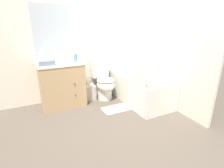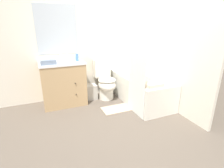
{
  "view_description": "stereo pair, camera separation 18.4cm",
  "coord_description": "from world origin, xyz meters",
  "px_view_note": "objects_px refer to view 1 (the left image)",
  "views": [
    {
      "loc": [
        -1.27,
        -1.96,
        1.58
      ],
      "look_at": [
        0.06,
        0.74,
        0.52
      ],
      "focal_mm": 28.0,
      "sensor_mm": 36.0,
      "label": 1
    },
    {
      "loc": [
        -1.1,
        -2.03,
        1.58
      ],
      "look_at": [
        0.06,
        0.74,
        0.52
      ],
      "focal_mm": 28.0,
      "sensor_mm": 36.0,
      "label": 2
    }
  ],
  "objects_px": {
    "vanity_cabinet": "(62,84)",
    "bathtub": "(139,88)",
    "tissue_box": "(73,58)",
    "hand_towel_folded": "(47,63)",
    "soap_dispenser": "(76,58)",
    "bath_mat": "(117,109)",
    "sink_faucet": "(58,59)",
    "bath_towel_folded": "(153,84)",
    "toilet": "(104,82)",
    "wastebasket": "(89,93)"
  },
  "relations": [
    {
      "from": "vanity_cabinet",
      "to": "bathtub",
      "type": "xyz_separation_m",
      "value": [
        1.49,
        -0.48,
        -0.17
      ]
    },
    {
      "from": "tissue_box",
      "to": "hand_towel_folded",
      "type": "xyz_separation_m",
      "value": [
        -0.51,
        -0.19,
        -0.01
      ]
    },
    {
      "from": "soap_dispenser",
      "to": "bath_mat",
      "type": "bearing_deg",
      "value": -48.04
    },
    {
      "from": "soap_dispenser",
      "to": "hand_towel_folded",
      "type": "relative_size",
      "value": 0.63
    },
    {
      "from": "bathtub",
      "to": "soap_dispenser",
      "type": "relative_size",
      "value": 8.71
    },
    {
      "from": "soap_dispenser",
      "to": "hand_towel_folded",
      "type": "distance_m",
      "value": 0.55
    },
    {
      "from": "bathtub",
      "to": "soap_dispenser",
      "type": "bearing_deg",
      "value": 159.13
    },
    {
      "from": "sink_faucet",
      "to": "bath_towel_folded",
      "type": "bearing_deg",
      "value": -43.37
    },
    {
      "from": "bath_towel_folded",
      "to": "toilet",
      "type": "bearing_deg",
      "value": 115.49
    },
    {
      "from": "sink_faucet",
      "to": "toilet",
      "type": "height_order",
      "value": "sink_faucet"
    },
    {
      "from": "bathtub",
      "to": "hand_towel_folded",
      "type": "distance_m",
      "value": 1.88
    },
    {
      "from": "wastebasket",
      "to": "bath_towel_folded",
      "type": "height_order",
      "value": "bath_towel_folded"
    },
    {
      "from": "wastebasket",
      "to": "bath_towel_folded",
      "type": "bearing_deg",
      "value": -53.51
    },
    {
      "from": "sink_faucet",
      "to": "wastebasket",
      "type": "distance_m",
      "value": 0.94
    },
    {
      "from": "toilet",
      "to": "hand_towel_folded",
      "type": "relative_size",
      "value": 2.99
    },
    {
      "from": "soap_dispenser",
      "to": "toilet",
      "type": "bearing_deg",
      "value": -3.03
    },
    {
      "from": "soap_dispenser",
      "to": "bath_towel_folded",
      "type": "height_order",
      "value": "soap_dispenser"
    },
    {
      "from": "vanity_cabinet",
      "to": "hand_towel_folded",
      "type": "bearing_deg",
      "value": -152.57
    },
    {
      "from": "toilet",
      "to": "soap_dispenser",
      "type": "distance_m",
      "value": 0.82
    },
    {
      "from": "vanity_cabinet",
      "to": "soap_dispenser",
      "type": "relative_size",
      "value": 4.99
    },
    {
      "from": "soap_dispenser",
      "to": "bath_towel_folded",
      "type": "distance_m",
      "value": 1.54
    },
    {
      "from": "sink_faucet",
      "to": "bathtub",
      "type": "relative_size",
      "value": 0.09
    },
    {
      "from": "vanity_cabinet",
      "to": "tissue_box",
      "type": "height_order",
      "value": "tissue_box"
    },
    {
      "from": "toilet",
      "to": "wastebasket",
      "type": "distance_m",
      "value": 0.39
    },
    {
      "from": "bathtub",
      "to": "wastebasket",
      "type": "height_order",
      "value": "bathtub"
    },
    {
      "from": "sink_faucet",
      "to": "tissue_box",
      "type": "distance_m",
      "value": 0.3
    },
    {
      "from": "hand_towel_folded",
      "to": "bath_towel_folded",
      "type": "distance_m",
      "value": 1.9
    },
    {
      "from": "wastebasket",
      "to": "hand_towel_folded",
      "type": "distance_m",
      "value": 1.1
    },
    {
      "from": "tissue_box",
      "to": "hand_towel_folded",
      "type": "relative_size",
      "value": 0.5
    },
    {
      "from": "vanity_cabinet",
      "to": "bath_towel_folded",
      "type": "bearing_deg",
      "value": -38.57
    },
    {
      "from": "tissue_box",
      "to": "bath_towel_folded",
      "type": "height_order",
      "value": "tissue_box"
    },
    {
      "from": "tissue_box",
      "to": "bath_mat",
      "type": "relative_size",
      "value": 0.25
    },
    {
      "from": "sink_faucet",
      "to": "soap_dispenser",
      "type": "bearing_deg",
      "value": -37.51
    },
    {
      "from": "soap_dispenser",
      "to": "bath_towel_folded",
      "type": "bearing_deg",
      "value": -44.84
    },
    {
      "from": "vanity_cabinet",
      "to": "bath_towel_folded",
      "type": "distance_m",
      "value": 1.75
    },
    {
      "from": "vanity_cabinet",
      "to": "tissue_box",
      "type": "bearing_deg",
      "value": 13.66
    },
    {
      "from": "tissue_box",
      "to": "vanity_cabinet",
      "type": "bearing_deg",
      "value": -166.34
    },
    {
      "from": "toilet",
      "to": "bathtub",
      "type": "height_order",
      "value": "toilet"
    },
    {
      "from": "bathtub",
      "to": "bath_towel_folded",
      "type": "distance_m",
      "value": 0.69
    },
    {
      "from": "toilet",
      "to": "soap_dispenser",
      "type": "relative_size",
      "value": 4.71
    },
    {
      "from": "sink_faucet",
      "to": "toilet",
      "type": "distance_m",
      "value": 1.06
    },
    {
      "from": "toilet",
      "to": "soap_dispenser",
      "type": "height_order",
      "value": "soap_dispenser"
    },
    {
      "from": "soap_dispenser",
      "to": "vanity_cabinet",
      "type": "bearing_deg",
      "value": 174.37
    },
    {
      "from": "wastebasket",
      "to": "bathtub",
      "type": "bearing_deg",
      "value": -27.79
    },
    {
      "from": "sink_faucet",
      "to": "hand_towel_folded",
      "type": "height_order",
      "value": "sink_faucet"
    },
    {
      "from": "sink_faucet",
      "to": "bath_mat",
      "type": "bearing_deg",
      "value": -44.81
    },
    {
      "from": "tissue_box",
      "to": "bath_mat",
      "type": "distance_m",
      "value": 1.31
    },
    {
      "from": "bath_towel_folded",
      "to": "soap_dispenser",
      "type": "bearing_deg",
      "value": 135.16
    },
    {
      "from": "vanity_cabinet",
      "to": "wastebasket",
      "type": "bearing_deg",
      "value": 1.32
    },
    {
      "from": "wastebasket",
      "to": "tissue_box",
      "type": "relative_size",
      "value": 2.3
    }
  ]
}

